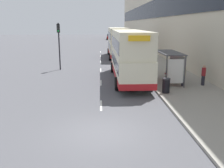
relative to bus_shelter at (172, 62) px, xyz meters
name	(u,v)px	position (x,y,z in m)	size (l,w,h in m)	color
ground_plane	(101,133)	(-5.77, -9.15, -1.88)	(220.00, 220.00, 0.00)	#515156
pavement	(134,49)	(0.73, 29.35, -1.81)	(5.00, 93.00, 0.14)	gray
terrace_facade	(155,6)	(4.72, 29.35, 6.21)	(3.10, 93.00, 16.19)	beige
lane_mark_0	(101,105)	(-5.77, -5.24, -1.87)	(0.12, 2.00, 0.01)	silver
lane_mark_1	(101,83)	(-5.77, 0.79, -1.87)	(0.12, 2.00, 0.01)	silver
lane_mark_2	(101,70)	(-5.77, 6.83, -1.87)	(0.12, 2.00, 0.01)	silver
lane_mark_3	(101,62)	(-5.77, 12.87, -1.87)	(0.12, 2.00, 0.01)	silver
lane_mark_4	(101,56)	(-5.77, 18.90, -1.87)	(0.12, 2.00, 0.01)	silver
lane_mark_5	(101,52)	(-5.77, 24.94, -1.87)	(0.12, 2.00, 0.01)	silver
bus_shelter	(172,62)	(0.00, 0.00, 0.00)	(1.60, 4.20, 2.48)	#4C4C51
double_decker_bus_near	(129,54)	(-3.30, 1.73, 0.41)	(2.85, 11.03, 4.30)	beige
double_decker_bus_ahead	(118,42)	(-3.22, 17.32, 0.41)	(2.85, 10.39, 4.30)	beige
car_0	(110,37)	(-2.78, 60.95, -0.99)	(2.07, 4.47, 1.79)	maroon
pedestrian_at_shelter	(203,75)	(2.25, -0.98, -0.92)	(0.32, 0.32, 1.60)	#23232D
pedestrian_1	(172,67)	(0.72, 2.50, -0.86)	(0.34, 0.34, 1.71)	#23232D
pedestrian_2	(183,75)	(0.60, -1.18, -0.88)	(0.33, 0.33, 1.68)	#23232D
litter_bin	(166,85)	(-1.22, -3.04, -1.21)	(0.55, 0.55, 1.05)	black
traffic_light_far_kerb	(59,39)	(-10.17, 7.25, 1.46)	(0.30, 0.32, 4.96)	black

